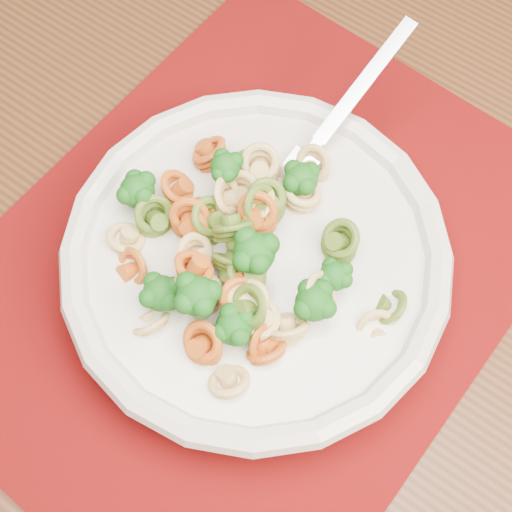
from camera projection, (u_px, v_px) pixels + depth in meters
dining_table at (173, 258)px, 0.65m from camera, size 1.70×1.38×0.75m
placemat at (251, 267)px, 0.54m from camera, size 0.54×0.47×0.00m
pasta_bowl at (256, 261)px, 0.50m from camera, size 0.28×0.28×0.05m
pasta_broccoli_heap at (256, 253)px, 0.49m from camera, size 0.23×0.23×0.06m
fork at (298, 168)px, 0.52m from camera, size 0.18×0.07×0.08m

